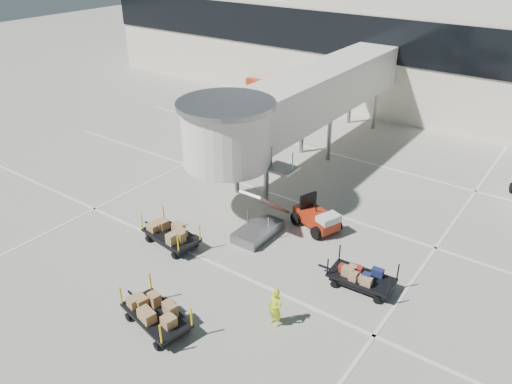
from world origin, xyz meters
TOP-DOWN VIEW (x-y plane):
  - ground at (0.00, 0.00)m, footprint 140.00×140.00m
  - lane_markings at (-0.67, 9.33)m, footprint 40.00×30.00m
  - terminal at (-0.35, 29.94)m, footprint 64.00×12.11m
  - jet_bridge at (-3.97, 12.26)m, footprint 5.70×20.40m
  - baggage_tug at (0.57, 7.29)m, footprint 2.67×2.22m
  - suitcase_cart at (4.23, 4.32)m, footprint 3.34×1.49m
  - box_cart_near at (-0.81, -2.31)m, footprint 3.62×2.00m
  - box_cart_far at (-4.14, 1.99)m, footprint 3.55×1.77m
  - ground_worker at (2.69, 0.38)m, footprint 0.65×0.49m
  - belt_loader at (-14.15, 24.00)m, footprint 3.91×2.05m

SIDE VIEW (x-z plane):
  - ground at x=0.00m, z-range 0.00..0.00m
  - lane_markings at x=-0.67m, z-range 0.00..0.02m
  - suitcase_cart at x=4.23m, z-range -0.18..1.12m
  - box_cart_far at x=-4.14m, z-range -0.15..1.22m
  - box_cart_near at x=-0.81m, z-range -0.14..1.24m
  - baggage_tug at x=0.57m, z-range -0.22..1.37m
  - belt_loader at x=-14.15m, z-range -0.21..1.58m
  - ground_worker at x=2.69m, z-range 0.00..1.64m
  - terminal at x=-0.35m, z-range -3.49..11.71m
  - jet_bridge at x=-3.97m, z-range 1.27..7.30m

